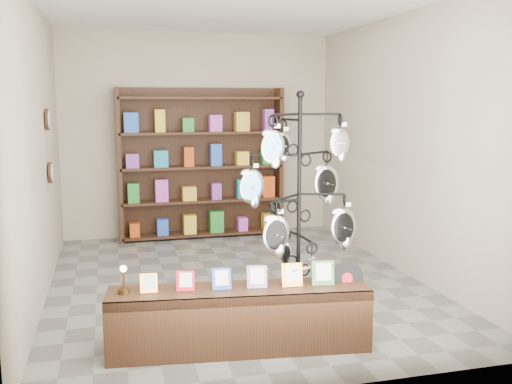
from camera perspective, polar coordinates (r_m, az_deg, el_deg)
ground at (r=6.45m, az=-2.03°, el=-8.99°), size 5.00×5.00×0.00m
room_envelope at (r=6.14m, az=-2.12°, el=7.67°), size 5.00×5.00×5.00m
display_tree at (r=4.89m, az=4.34°, el=-0.26°), size 1.08×1.05×2.09m
front_shelf at (r=4.71m, az=-1.65°, el=-12.54°), size 2.13×0.68×0.74m
back_shelving at (r=8.45m, az=-5.47°, el=2.40°), size 2.42×0.36×2.20m
wall_clocks at (r=6.84m, az=-20.01°, el=4.33°), size 0.03×0.24×0.84m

